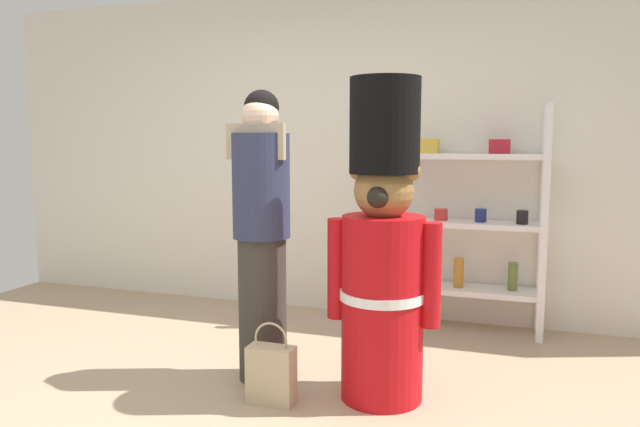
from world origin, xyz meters
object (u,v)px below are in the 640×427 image
object	(u,v)px
person_shopper	(262,231)
merchandise_shelf	(460,219)
teddy_bear_guard	(383,256)
shopping_bag	(271,373)

from	to	relation	value
person_shopper	merchandise_shelf	bearing A→B (deg)	53.14
merchandise_shelf	person_shopper	size ratio (longest dim) A/B	0.98
merchandise_shelf	teddy_bear_guard	size ratio (longest dim) A/B	0.96
teddy_bear_guard	shopping_bag	size ratio (longest dim) A/B	3.87
teddy_bear_guard	person_shopper	xyz separation A→B (m)	(-0.72, 0.04, 0.09)
teddy_bear_guard	person_shopper	world-z (taller)	teddy_bear_guard
merchandise_shelf	person_shopper	bearing A→B (deg)	-126.86
teddy_bear_guard	person_shopper	size ratio (longest dim) A/B	1.02
shopping_bag	merchandise_shelf	bearing A→B (deg)	63.24
teddy_bear_guard	person_shopper	bearing A→B (deg)	176.74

